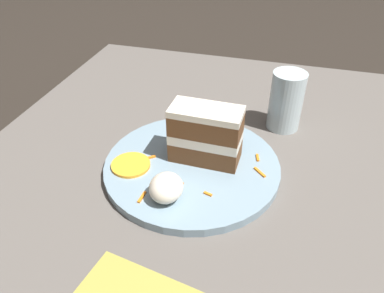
{
  "coord_description": "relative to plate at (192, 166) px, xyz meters",
  "views": [
    {
      "loc": [
        -0.44,
        -0.12,
        0.45
      ],
      "look_at": [
        0.04,
        0.02,
        0.09
      ],
      "focal_mm": 35.0,
      "sensor_mm": 36.0,
      "label": 1
    }
  ],
  "objects": [
    {
      "name": "orange_garnish",
      "position": [
        -0.03,
        0.1,
        0.01
      ],
      "size": [
        0.07,
        0.07,
        0.01
      ],
      "primitive_type": "cylinder",
      "color": "orange",
      "rests_on": "plate"
    },
    {
      "name": "cream_dollop",
      "position": [
        -0.09,
        0.01,
        0.03
      ],
      "size": [
        0.06,
        0.05,
        0.04
      ],
      "primitive_type": "ellipsoid",
      "color": "silver",
      "rests_on": "plate"
    },
    {
      "name": "carrot_shreds_scatter",
      "position": [
        -0.02,
        -0.01,
        0.01
      ],
      "size": [
        0.2,
        0.2,
        0.0
      ],
      "color": "orange",
      "rests_on": "plate"
    },
    {
      "name": "dining_table",
      "position": [
        -0.04,
        -0.02,
        -0.03
      ],
      "size": [
        1.06,
        0.83,
        0.04
      ],
      "primitive_type": "cube",
      "color": "#56514C",
      "rests_on": "ground"
    },
    {
      "name": "plate",
      "position": [
        0.0,
        0.0,
        0.0
      ],
      "size": [
        0.3,
        0.3,
        0.01
      ],
      "primitive_type": "cylinder",
      "color": "gray",
      "rests_on": "dining_table"
    },
    {
      "name": "cake_slice",
      "position": [
        0.02,
        -0.01,
        0.06
      ],
      "size": [
        0.06,
        0.12,
        0.1
      ],
      "rotation": [
        0.0,
        0.0,
        3.12
      ],
      "color": "brown",
      "rests_on": "plate"
    },
    {
      "name": "ground_plane",
      "position": [
        -0.04,
        -0.02,
        -0.05
      ],
      "size": [
        6.0,
        6.0,
        0.0
      ],
      "primitive_type": "plane",
      "color": "black",
      "rests_on": "ground"
    },
    {
      "name": "drinking_glass",
      "position": [
        0.18,
        -0.14,
        0.04
      ],
      "size": [
        0.06,
        0.06,
        0.12
      ],
      "color": "silver",
      "rests_on": "dining_table"
    }
  ]
}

